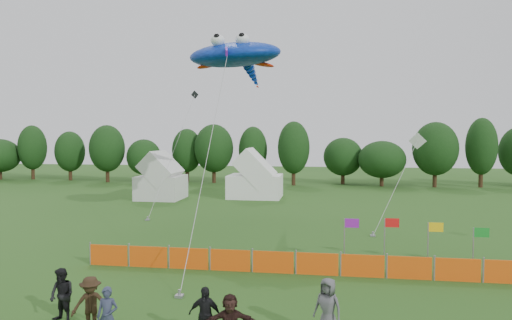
# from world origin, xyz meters

# --- Properties ---
(treeline) EXTENTS (104.57, 8.78, 8.36)m
(treeline) POSITION_xyz_m (1.61, 44.93, 4.18)
(treeline) COLOR #382314
(treeline) RESTS_ON ground
(tent_left) EXTENTS (4.32, 4.32, 3.81)m
(tent_left) POSITION_xyz_m (-13.12, 29.26, 1.92)
(tent_left) COLOR silver
(tent_left) RESTS_ON ground
(tent_right) EXTENTS (5.40, 4.32, 3.81)m
(tent_right) POSITION_xyz_m (-4.02, 31.68, 1.92)
(tent_right) COLOR white
(tent_right) RESTS_ON ground
(barrier_fence) EXTENTS (21.90, 0.06, 1.00)m
(barrier_fence) POSITION_xyz_m (2.71, 6.50, 0.50)
(barrier_fence) COLOR #E8500C
(barrier_fence) RESTS_ON ground
(flag_row) EXTENTS (6.73, 0.72, 2.20)m
(flag_row) POSITION_xyz_m (7.10, 8.97, 1.42)
(flag_row) COLOR gray
(flag_row) RESTS_ON ground
(spectator_a) EXTENTS (0.68, 0.47, 1.77)m
(spectator_a) POSITION_xyz_m (-3.34, -1.44, 0.88)
(spectator_a) COLOR #2C324A
(spectator_a) RESTS_ON ground
(spectator_b) EXTENTS (1.06, 0.94, 1.82)m
(spectator_b) POSITION_xyz_m (-5.67, -0.06, 0.91)
(spectator_b) COLOR black
(spectator_b) RESTS_ON ground
(spectator_c) EXTENTS (1.33, 1.01, 1.83)m
(spectator_c) POSITION_xyz_m (-4.27, -0.72, 0.91)
(spectator_c) COLOR black
(spectator_c) RESTS_ON ground
(spectator_d) EXTENTS (1.06, 0.51, 1.75)m
(spectator_d) POSITION_xyz_m (-0.50, -0.88, 0.87)
(spectator_d) COLOR black
(spectator_d) RESTS_ON ground
(spectator_e) EXTENTS (1.08, 0.93, 1.86)m
(spectator_e) POSITION_xyz_m (3.16, 0.13, 0.93)
(spectator_e) COLOR #4F4E53
(spectator_e) RESTS_ON ground
(stingray_kite) EXTENTS (7.58, 21.85, 12.79)m
(stingray_kite) POSITION_xyz_m (-2.94, 16.46, 11.61)
(stingray_kite) COLOR #0D36C2
(stingray_kite) RESTS_ON ground
(small_kite_white) EXTENTS (4.54, 6.59, 6.54)m
(small_kite_white) POSITION_xyz_m (8.77, 19.61, 4.35)
(small_kite_white) COLOR white
(small_kite_white) RESTS_ON ground
(small_kite_dark) EXTENTS (1.32, 10.20, 10.57)m
(small_kite_dark) POSITION_xyz_m (-9.57, 23.48, 5.62)
(small_kite_dark) COLOR black
(small_kite_dark) RESTS_ON ground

